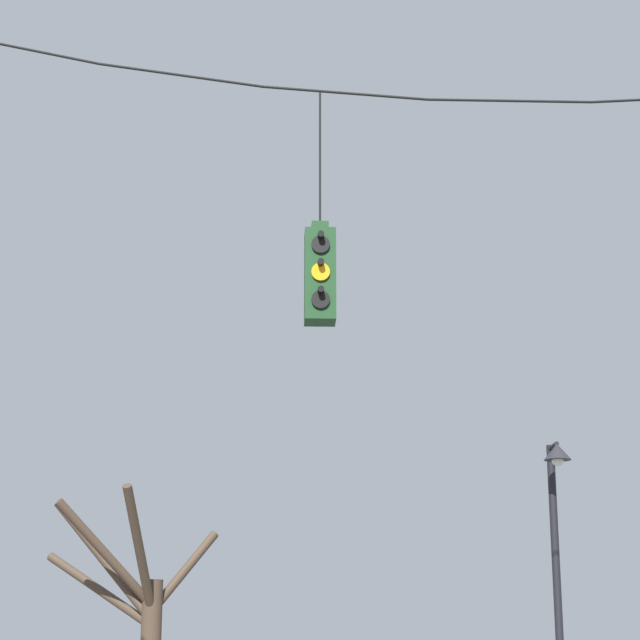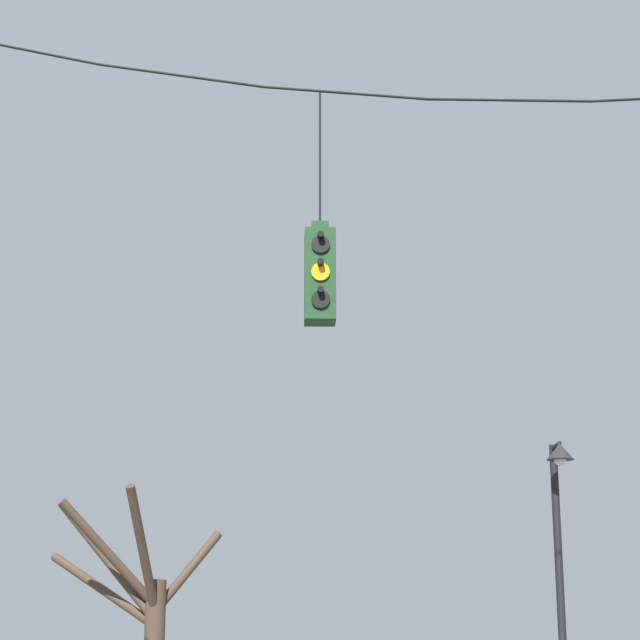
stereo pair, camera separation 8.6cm
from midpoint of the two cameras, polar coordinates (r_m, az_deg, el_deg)
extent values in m
cylinder|color=black|center=(15.00, -13.50, 11.99)|extent=(1.89, 0.03, 0.41)
cylinder|color=black|center=(14.60, -6.18, 11.04)|extent=(1.89, 0.03, 0.28)
cylinder|color=black|center=(14.48, 1.37, 10.33)|extent=(1.89, 0.03, 0.16)
cylinder|color=black|center=(14.67, 8.85, 9.90)|extent=(1.88, 0.03, 0.03)
cube|color=#143819|center=(13.66, 0.18, 1.99)|extent=(0.34, 0.34, 1.04)
cube|color=#143819|center=(13.84, 0.18, 4.24)|extent=(0.19, 0.19, 0.10)
cylinder|color=black|center=(14.15, 0.18, 7.47)|extent=(0.02, 0.02, 1.59)
cylinder|color=black|center=(13.59, 0.21, 3.47)|extent=(0.20, 0.03, 0.20)
cylinder|color=black|center=(13.57, 0.21, 3.90)|extent=(0.07, 0.12, 0.07)
cylinder|color=orange|center=(13.49, 0.21, 2.22)|extent=(0.20, 0.03, 0.20)
cylinder|color=black|center=(13.47, 0.21, 2.64)|extent=(0.07, 0.12, 0.07)
cylinder|color=black|center=(13.40, 0.21, 0.95)|extent=(0.20, 0.03, 0.20)
cylinder|color=black|center=(13.38, 0.21, 1.37)|extent=(0.07, 0.12, 0.07)
cylinder|color=black|center=(19.17, 11.07, -12.40)|extent=(0.12, 0.12, 4.58)
cylinder|color=black|center=(19.19, 10.88, -5.67)|extent=(0.07, 0.45, 0.07)
cone|color=#232328|center=(18.95, 11.04, -5.92)|extent=(0.41, 0.41, 0.25)
sphere|color=silver|center=(18.93, 11.06, -6.29)|extent=(0.18, 0.18, 0.18)
cylinder|color=#423326|center=(22.43, -9.78, -12.07)|extent=(2.10, 1.41, 1.37)
cylinder|color=#423326|center=(21.98, -9.58, -10.79)|extent=(1.86, 0.47, 2.10)
cylinder|color=#423326|center=(21.03, -7.98, -10.41)|extent=(0.51, 1.63, 2.04)
cylinder|color=#423326|center=(21.42, -9.51, -10.51)|extent=(1.69, 1.01, 1.76)
cylinder|color=#423326|center=(22.11, -5.96, -11.37)|extent=(1.17, 1.05, 1.48)
camera|label=1|loc=(0.04, -89.82, -0.05)|focal=70.00mm
camera|label=2|loc=(0.04, 90.18, 0.05)|focal=70.00mm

